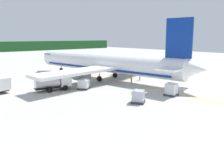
# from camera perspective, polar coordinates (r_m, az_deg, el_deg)

# --- Properties ---
(airliner_foreground) EXTENTS (34.45, 41.44, 11.90)m
(airliner_foreground) POSITION_cam_1_polar(r_m,az_deg,el_deg) (45.52, -2.09, 2.21)
(airliner_foreground) COLOR white
(airliner_foreground) RESTS_ON ground
(service_truck_catering) EXTENTS (6.11, 3.03, 2.40)m
(service_truck_catering) POSITION_cam_1_polar(r_m,az_deg,el_deg) (37.34, -15.10, -2.71)
(service_truck_catering) COLOR white
(service_truck_catering) RESTS_ON ground
(cargo_container_near) EXTENTS (2.49, 2.49, 1.85)m
(cargo_container_near) POSITION_cam_1_polar(r_m,az_deg,el_deg) (37.24, -7.43, -3.34)
(cargo_container_near) COLOR #333338
(cargo_container_near) RESTS_ON ground
(cargo_container_mid) EXTENTS (2.35, 2.35, 1.85)m
(cargo_container_mid) POSITION_cam_1_polar(r_m,az_deg,el_deg) (29.54, 6.88, -6.60)
(cargo_container_mid) COLOR #333338
(cargo_container_mid) RESTS_ON ground
(cargo_container_far) EXTENTS (2.02, 2.02, 1.99)m
(cargo_container_far) POSITION_cam_1_polar(r_m,az_deg,el_deg) (34.10, 15.42, -4.62)
(cargo_container_far) COLOR #333338
(cargo_container_far) RESTS_ON ground
(crew_marshaller) EXTENTS (0.47, 0.49, 1.70)m
(crew_marshaller) POSITION_cam_1_polar(r_m,az_deg,el_deg) (45.75, -17.35, -1.18)
(crew_marshaller) COLOR #191E33
(crew_marshaller) RESTS_ON ground
(crew_loader_left) EXTENTS (0.60, 0.36, 1.68)m
(crew_loader_left) POSITION_cam_1_polar(r_m,az_deg,el_deg) (42.09, 5.14, -1.69)
(crew_loader_left) COLOR #191E33
(crew_loader_left) RESTS_ON ground
(crew_loader_right) EXTENTS (0.47, 0.50, 1.75)m
(crew_loader_right) POSITION_cam_1_polar(r_m,az_deg,el_deg) (44.71, 7.37, -1.03)
(crew_loader_right) COLOR #191E33
(crew_loader_right) RESTS_ON ground
(apron_guide_line) EXTENTS (0.30, 60.00, 0.01)m
(apron_guide_line) POSITION_cam_1_polar(r_m,az_deg,el_deg) (43.49, 2.78, -2.64)
(apron_guide_line) COLOR yellow
(apron_guide_line) RESTS_ON ground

